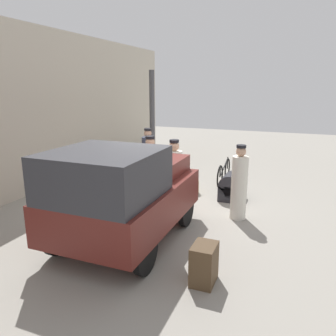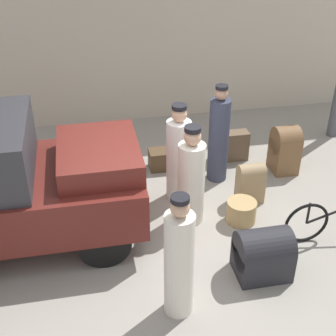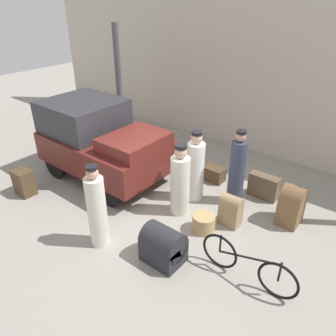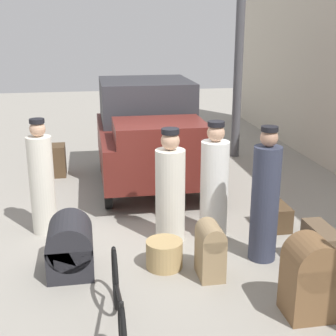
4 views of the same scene
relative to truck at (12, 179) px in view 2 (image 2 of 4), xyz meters
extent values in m
plane|color=gray|center=(1.99, -0.23, -1.01)|extent=(30.00, 30.00, 0.00)
cube|color=beige|center=(1.99, 3.84, 1.24)|extent=(16.00, 0.15, 4.50)
cylinder|color=black|center=(1.15, 0.86, -0.64)|extent=(0.73, 0.12, 0.73)
cylinder|color=black|center=(1.15, -0.86, -0.64)|extent=(0.73, 0.12, 0.73)
cube|color=#591E19|center=(0.16, 0.00, -0.26)|extent=(3.22, 1.88, 0.72)
cube|color=#591E19|center=(1.20, 0.00, 0.26)|extent=(1.13, 1.46, 0.32)
torus|color=black|center=(4.04, -0.92, -0.67)|extent=(0.67, 0.04, 0.67)
cylinder|color=black|center=(4.04, -0.92, -0.50)|extent=(0.04, 0.04, 0.34)
cylinder|color=tan|center=(3.30, -0.27, -0.83)|extent=(0.46, 0.46, 0.35)
cylinder|color=white|center=(2.48, 0.58, -0.31)|extent=(0.39, 0.39, 1.39)
sphere|color=tan|center=(2.48, 0.58, 0.50)|extent=(0.24, 0.24, 0.24)
cylinder|color=black|center=(2.48, 0.58, 0.63)|extent=(0.23, 0.23, 0.07)
cylinder|color=#33384C|center=(3.28, 1.02, -0.26)|extent=(0.35, 0.35, 1.50)
sphere|color=tan|center=(3.28, 1.02, 0.60)|extent=(0.22, 0.22, 0.22)
cylinder|color=black|center=(3.28, 1.02, 0.71)|extent=(0.21, 0.21, 0.06)
cylinder|color=silver|center=(2.54, -0.06, -0.35)|extent=(0.41, 0.41, 1.31)
sphere|color=tan|center=(2.54, -0.06, 0.43)|extent=(0.25, 0.25, 0.25)
cylinder|color=black|center=(2.54, -0.06, 0.56)|extent=(0.24, 0.24, 0.07)
cylinder|color=silver|center=(1.96, -1.82, -0.29)|extent=(0.35, 0.35, 1.43)
sphere|color=tan|center=(1.96, -1.82, 0.53)|extent=(0.22, 0.22, 0.22)
cylinder|color=black|center=(1.96, -1.82, 0.64)|extent=(0.21, 0.21, 0.06)
cube|color=#4C3823|center=(2.42, 1.55, -0.82)|extent=(0.52, 0.35, 0.36)
cube|color=brown|center=(4.54, 1.04, -0.69)|extent=(0.43, 0.50, 0.62)
cylinder|color=brown|center=(4.54, 1.04, -0.38)|extent=(0.43, 0.50, 0.50)
cube|color=#937A56|center=(3.61, 0.24, -0.74)|extent=(0.43, 0.29, 0.54)
cylinder|color=#937A56|center=(3.61, 0.24, -0.46)|extent=(0.43, 0.29, 0.29)
cube|color=#232328|center=(3.19, -1.41, -0.80)|extent=(0.71, 0.55, 0.42)
cylinder|color=#232328|center=(3.19, -1.41, -0.59)|extent=(0.71, 0.55, 0.55)
cube|color=brown|center=(3.71, 1.61, -0.72)|extent=(0.68, 0.26, 0.56)
camera|label=1|loc=(-5.04, -2.92, 1.91)|focal=35.00mm
camera|label=2|loc=(1.05, -5.77, 3.47)|focal=50.00mm
camera|label=3|loc=(6.00, -4.78, 3.29)|focal=35.00mm
camera|label=4|loc=(8.47, -1.12, 1.92)|focal=50.00mm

